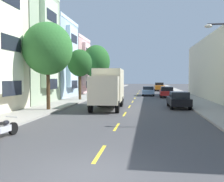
{
  "coord_description": "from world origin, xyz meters",
  "views": [
    {
      "loc": [
        1.7,
        -6.76,
        2.73
      ],
      "look_at": [
        -2.68,
        24.0,
        1.11
      ],
      "focal_mm": 40.26,
      "sensor_mm": 36.0,
      "label": 1
    }
  ],
  "objects": [
    {
      "name": "parked_pickup_navy",
      "position": [
        -4.26,
        29.03,
        0.83
      ],
      "size": [
        2.05,
        5.32,
        1.73
      ],
      "color": "navy",
      "rests_on": "ground_plane"
    },
    {
      "name": "parked_pickup_orange",
      "position": [
        4.2,
        47.71,
        0.83
      ],
      "size": [
        2.05,
        5.32,
        1.73
      ],
      "color": "orange",
      "rests_on": "ground_plane"
    },
    {
      "name": "townhouse_fourth_powder_blue",
      "position": [
        -15.05,
        26.26,
        5.14
      ],
      "size": [
        13.51,
        7.72,
        10.68
      ],
      "color": "#9EB7CC",
      "rests_on": "ground_plane"
    },
    {
      "name": "parked_wagon_red",
      "position": [
        4.36,
        29.46,
        0.8
      ],
      "size": [
        1.9,
        4.73,
        1.5
      ],
      "color": "#AD1E1E",
      "rests_on": "ground_plane"
    },
    {
      "name": "sidewalk_left",
      "position": [
        -7.1,
        28.0,
        0.07
      ],
      "size": [
        3.2,
        120.0,
        0.14
      ],
      "primitive_type": "cube",
      "color": "#99968E",
      "rests_on": "ground_plane"
    },
    {
      "name": "delivery_box_truck",
      "position": [
        -1.81,
        15.61,
        1.98
      ],
      "size": [
        2.67,
        7.6,
        3.53
      ],
      "color": "beige",
      "rests_on": "ground_plane"
    },
    {
      "name": "street_tree_second",
      "position": [
        -6.4,
        12.89,
        5.1
      ],
      "size": [
        4.05,
        4.05,
        7.12
      ],
      "color": "#47331E",
      "rests_on": "sidewalk_left"
    },
    {
      "name": "street_tree_third",
      "position": [
        -6.4,
        22.64,
        4.49
      ],
      "size": [
        2.95,
        2.95,
        6.01
      ],
      "color": "#47331E",
      "rests_on": "sidewalk_left"
    },
    {
      "name": "street_tree_farthest",
      "position": [
        -6.4,
        32.38,
        5.29
      ],
      "size": [
        4.36,
        4.36,
        7.77
      ],
      "color": "#47331E",
      "rests_on": "sidewalk_left"
    },
    {
      "name": "ground_plane",
      "position": [
        0.0,
        30.0,
        0.0
      ],
      "size": [
        160.0,
        160.0,
        0.0
      ],
      "primitive_type": "plane",
      "color": "#424244"
    },
    {
      "name": "moving_sky_sedan",
      "position": [
        1.8,
        32.39,
        0.75
      ],
      "size": [
        1.8,
        4.5,
        1.43
      ],
      "color": "#7A9EC6",
      "rests_on": "ground_plane"
    },
    {
      "name": "townhouse_fifth_rose",
      "position": [
        -14.35,
        34.18,
        4.55
      ],
      "size": [
        12.12,
        7.72,
        9.5
      ],
      "color": "#CC9E9E",
      "rests_on": "ground_plane"
    },
    {
      "name": "parked_hatchback_black",
      "position": [
        4.48,
        16.44,
        0.76
      ],
      "size": [
        1.85,
        4.05,
        1.5
      ],
      "color": "black",
      "rests_on": "ground_plane"
    },
    {
      "name": "sidewalk_right",
      "position": [
        7.1,
        28.0,
        0.07
      ],
      "size": [
        3.2,
        120.0,
        0.14
      ],
      "primitive_type": "cube",
      "color": "#99968E",
      "rests_on": "ground_plane"
    },
    {
      "name": "parked_sedan_champagne",
      "position": [
        -4.45,
        38.74,
        0.75
      ],
      "size": [
        1.88,
        4.53,
        1.43
      ],
      "color": "tan",
      "rests_on": "ground_plane"
    },
    {
      "name": "street_lamp",
      "position": [
        5.93,
        8.11,
        3.53
      ],
      "size": [
        1.35,
        0.28,
        5.75
      ],
      "color": "#38383D",
      "rests_on": "sidewalk_right"
    },
    {
      "name": "parked_wagon_white",
      "position": [
        4.46,
        52.83,
        0.8
      ],
      "size": [
        1.93,
        4.74,
        1.5
      ],
      "color": "silver",
      "rests_on": "ground_plane"
    },
    {
      "name": "lane_centerline_dashes",
      "position": [
        0.0,
        24.5,
        0.0
      ],
      "size": [
        0.14,
        47.2,
        0.01
      ],
      "color": "yellow",
      "rests_on": "ground_plane"
    },
    {
      "name": "parked_motorcycle",
      "position": [
        -4.75,
        3.67,
        0.41
      ],
      "size": [
        0.62,
        2.05,
        0.9
      ],
      "color": "black",
      "rests_on": "ground_plane"
    }
  ]
}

